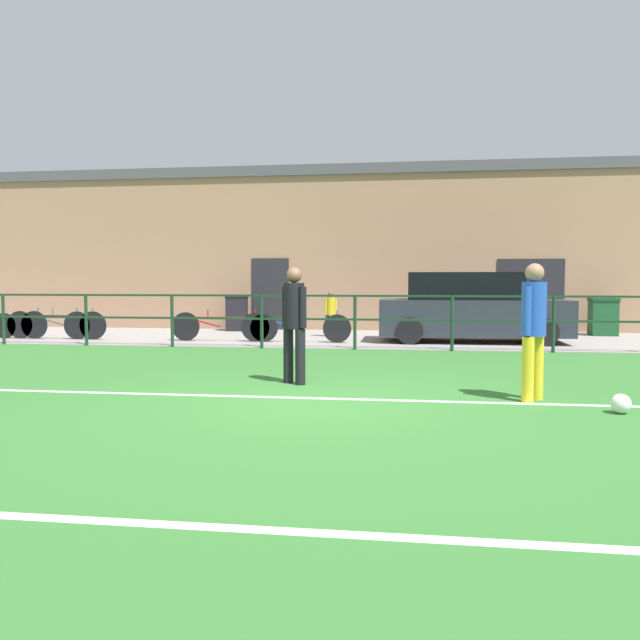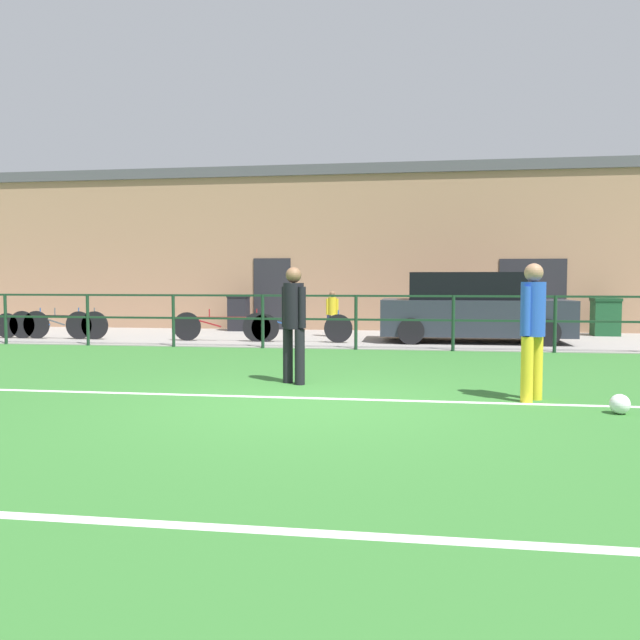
{
  "view_description": "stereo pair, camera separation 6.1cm",
  "coord_description": "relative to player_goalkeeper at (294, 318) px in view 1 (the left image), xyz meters",
  "views": [
    {
      "loc": [
        1.14,
        -7.3,
        1.44
      ],
      "look_at": [
        -0.27,
        2.67,
        0.82
      ],
      "focal_mm": 35.84,
      "sensor_mm": 36.0,
      "label": 1
    },
    {
      "loc": [
        1.2,
        -7.29,
        1.44
      ],
      "look_at": [
        -0.27,
        2.67,
        0.82
      ],
      "focal_mm": 35.84,
      "sensor_mm": 36.0,
      "label": 2
    }
  ],
  "objects": [
    {
      "name": "spectator_child",
      "position": [
        -0.4,
        7.39,
        -0.24
      ],
      "size": [
        0.32,
        0.2,
        1.16
      ],
      "rotation": [
        0.0,
        0.0,
        3.28
      ],
      "color": "#232D4C",
      "rests_on": "pavement_strip"
    },
    {
      "name": "pavement_strip",
      "position": [
        0.46,
        7.07,
        -0.92
      ],
      "size": [
        48.0,
        5.0,
        0.02
      ],
      "primitive_type": "cube",
      "color": "gray",
      "rests_on": "ground"
    },
    {
      "name": "field_line_touchline",
      "position": [
        0.46,
        -1.07,
        -0.92
      ],
      "size": [
        36.0,
        0.11,
        0.0
      ],
      "primitive_type": "cube",
      "color": "white",
      "rests_on": "ground"
    },
    {
      "name": "parked_car_red",
      "position": [
        3.0,
        6.48,
        -0.14
      ],
      "size": [
        4.29,
        1.8,
        1.62
      ],
      "color": "#282D38",
      "rests_on": "pavement_strip"
    },
    {
      "name": "trash_bin_1",
      "position": [
        6.58,
        8.71,
        -0.41
      ],
      "size": [
        0.68,
        0.58,
        0.98
      ],
      "color": "#194C28",
      "rests_on": "pavement_strip"
    },
    {
      "name": "clubhouse_facade",
      "position": [
        0.46,
        10.77,
        1.47
      ],
      "size": [
        28.0,
        2.56,
        4.78
      ],
      "color": "#A37A5B",
      "rests_on": "ground"
    },
    {
      "name": "field_line_hash",
      "position": [
        0.46,
        -5.21,
        -0.92
      ],
      "size": [
        36.0,
        0.11,
        0.0
      ],
      "primitive_type": "cube",
      "color": "white",
      "rests_on": "ground"
    },
    {
      "name": "bicycle_parked_4",
      "position": [
        -0.92,
        5.77,
        -0.56
      ],
      "size": [
        2.37,
        0.04,
        0.75
      ],
      "color": "black",
      "rests_on": "pavement_strip"
    },
    {
      "name": "player_goalkeeper",
      "position": [
        0.0,
        0.0,
        0.0
      ],
      "size": [
        0.38,
        0.3,
        1.63
      ],
      "rotation": [
        0.0,
        0.0,
        2.51
      ],
      "color": "black",
      "rests_on": "ground"
    },
    {
      "name": "player_striker",
      "position": [
        3.06,
        -0.85,
        0.01
      ],
      "size": [
        0.31,
        0.38,
        1.65
      ],
      "rotation": [
        0.0,
        0.0,
        0.93
      ],
      "color": "gold",
      "rests_on": "ground"
    },
    {
      "name": "ground",
      "position": [
        0.46,
        -1.43,
        -0.95
      ],
      "size": [
        60.0,
        44.0,
        0.04
      ],
      "primitive_type": "cube",
      "color": "#33702D"
    },
    {
      "name": "perimeter_fence",
      "position": [
        0.46,
        4.57,
        -0.18
      ],
      "size": [
        36.07,
        0.07,
        1.15
      ],
      "color": "#193823",
      "rests_on": "ground"
    },
    {
      "name": "soccer_ball_match",
      "position": [
        3.87,
        -1.5,
        -0.82
      ],
      "size": [
        0.22,
        0.22,
        0.22
      ],
      "primitive_type": "sphere",
      "color": "white",
      "rests_on": "ground"
    },
    {
      "name": "bicycle_parked_1",
      "position": [
        -7.18,
        5.77,
        -0.55
      ],
      "size": [
        2.18,
        0.04,
        0.77
      ],
      "color": "black",
      "rests_on": "pavement_strip"
    },
    {
      "name": "bicycle_parked_2",
      "position": [
        -6.79,
        5.77,
        -0.55
      ],
      "size": [
        2.22,
        0.04,
        0.77
      ],
      "color": "black",
      "rests_on": "pavement_strip"
    },
    {
      "name": "bicycle_parked_0",
      "position": [
        -2.83,
        5.77,
        -0.55
      ],
      "size": [
        2.38,
        0.04,
        0.77
      ],
      "color": "black",
      "rests_on": "pavement_strip"
    },
    {
      "name": "trash_bin_0",
      "position": [
        -3.28,
        8.9,
        -0.38
      ],
      "size": [
        0.58,
        0.49,
        1.03
      ],
      "color": "black",
      "rests_on": "pavement_strip"
    }
  ]
}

